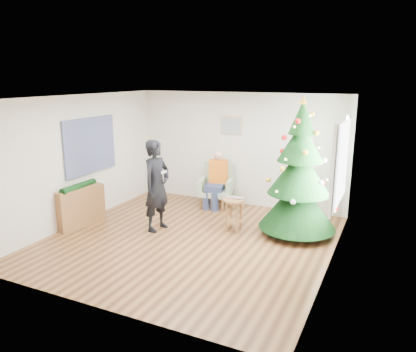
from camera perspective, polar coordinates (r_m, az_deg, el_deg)
The scene contains 19 objects.
floor at distance 7.60m, azimuth -2.64°, elevation -8.99°, with size 5.00×5.00×0.00m, color brown.
ceiling at distance 7.01m, azimuth -2.89°, elevation 10.98°, with size 5.00×5.00×0.00m, color white.
wall_back at distance 9.43m, azimuth 4.39°, elevation 3.76°, with size 5.00×5.00×0.00m, color silver.
wall_front at distance 5.21m, azimuth -15.81°, elevation -5.20°, with size 5.00×5.00×0.00m, color silver.
wall_left at distance 8.63m, azimuth -17.60°, elevation 2.20°, with size 5.00×5.00×0.00m, color silver.
wall_right at distance 6.44m, azimuth 17.29°, elevation -1.64°, with size 5.00×5.00×0.00m, color silver.
window_panel at distance 7.37m, azimuth 18.31°, elevation 1.80°, with size 0.04×1.30×1.40m, color white.
curtains at distance 7.37m, azimuth 18.08°, elevation 1.82°, with size 0.05×1.75×1.50m.
christmas_tree at distance 7.71m, azimuth 12.71°, elevation 0.27°, with size 1.45×1.45×2.63m.
stool at distance 7.94m, azimuth 3.66°, elevation -5.43°, with size 0.43×0.43×0.65m.
laptop at distance 7.84m, azimuth 3.69°, elevation -3.15°, with size 0.35×0.23×0.03m, color silver.
armchair at distance 9.39m, azimuth 1.18°, elevation -2.11°, with size 0.85×0.81×0.99m.
seated_person at distance 9.26m, azimuth 1.14°, elevation -0.42°, with size 0.47×0.64×1.30m.
standing_man at distance 7.89m, azimuth -7.22°, elevation -1.36°, with size 0.65×0.43×1.79m, color black.
game_controller at distance 7.69m, azimuth -6.21°, elevation 0.57°, with size 0.04×0.13×0.04m, color white.
console at distance 8.55m, azimuth -17.55°, elevation -4.16°, with size 0.30×1.00×0.80m, color brown.
garland at distance 8.43m, azimuth -17.76°, elevation -1.44°, with size 0.14×0.14×0.90m, color black.
tapestry at distance 8.78m, azimuth -16.20°, elevation 4.15°, with size 0.03×1.50×1.15m, color black.
framed_picture at distance 9.39m, azimuth 3.22°, elevation 7.13°, with size 0.52×0.05×0.42m.
Camera 1 is at (3.30, -6.18, 2.96)m, focal length 35.00 mm.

